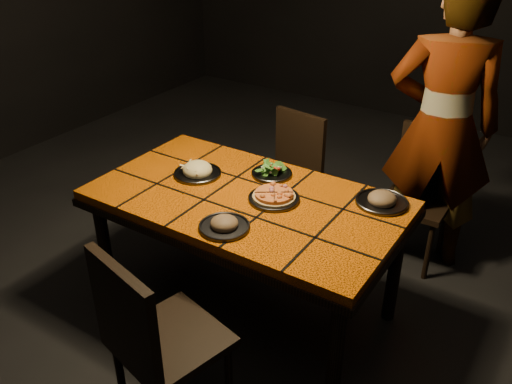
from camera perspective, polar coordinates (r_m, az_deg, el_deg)
The scene contains 11 objects.
room_shell at distance 2.53m, azimuth -1.21°, elevation 14.55°, with size 6.04×7.04×3.08m.
dining_table at distance 2.85m, azimuth -1.04°, elevation -1.81°, with size 1.62×0.92×0.75m.
chair_near at distance 2.34m, azimuth -10.94°, elevation -14.65°, with size 0.51×0.51×0.94m.
chair_far_left at distance 3.67m, azimuth 3.63°, elevation 2.50°, with size 0.44×0.44×0.87m.
chair_far_right at distance 3.58m, azimuth 17.07°, elevation 0.58°, with size 0.40×0.40×0.87m.
diner at distance 3.41m, azimuth 18.97°, elevation 6.43°, with size 0.66×0.44×1.82m, color brown.
plate_pizza at distance 2.77m, azimuth 1.91°, elevation -0.52°, with size 0.31×0.31×0.04m.
plate_pasta at distance 3.03m, azimuth -6.18°, elevation 2.21°, with size 0.27×0.27×0.09m.
plate_salad at distance 3.01m, azimuth 1.68°, elevation 2.23°, with size 0.23×0.23×0.07m.
plate_mushroom_a at distance 2.54m, azimuth -3.36°, elevation -3.41°, with size 0.24×0.24×0.08m.
plate_mushroom_b at distance 2.80m, azimuth 13.13°, elevation -0.77°, with size 0.27×0.27×0.09m.
Camera 1 is at (1.37, -2.02, 2.13)m, focal length 38.00 mm.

